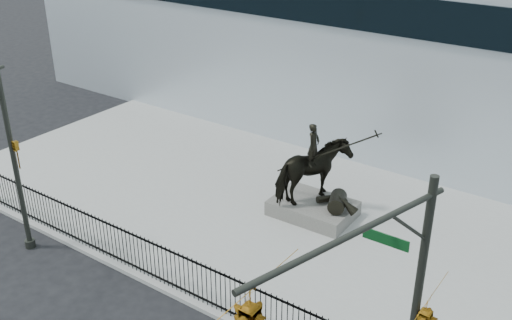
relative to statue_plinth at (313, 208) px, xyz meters
The scene contains 6 objects.
plaza 0.89m from the statue_plinth, 107.47° to the right, with size 30.00×12.00×0.15m, color #9C9C99.
building 12.89m from the statue_plinth, 91.14° to the left, with size 44.00×14.00×9.00m, color silver.
picket_fence 6.54m from the statue_plinth, 92.13° to the right, with size 22.10×0.10×1.50m.
statue_plinth is the anchor object (origin of this frame).
equestrian_statue 1.50m from the statue_plinth, ahead, with size 3.96×2.49×3.35m.
traffic_signal_right 12.40m from the statue_plinth, 57.52° to the right, with size 2.17×6.86×7.00m.
Camera 1 is at (10.01, -9.84, 12.08)m, focal length 42.00 mm.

